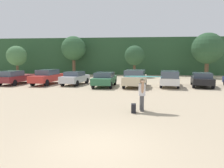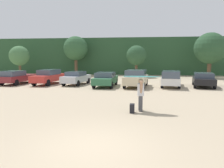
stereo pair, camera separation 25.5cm
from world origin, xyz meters
TOP-DOWN VIEW (x-y plane):
  - ground_plane at (0.00, 0.00)m, footprint 120.00×120.00m
  - hillside_ridge at (0.00, 35.50)m, footprint 108.00×12.00m
  - tree_center_left at (-17.28, 25.74)m, footprint 3.10×3.10m
  - tree_center_right at (-8.63, 27.62)m, footprint 3.89×3.89m
  - tree_right at (1.16, 25.78)m, footprint 2.95×2.95m
  - tree_left at (11.50, 25.64)m, footprint 4.41×4.41m
  - parked_car_maroon at (-11.50, 15.16)m, footprint 2.44×4.99m
  - parked_car_red at (-8.02, 15.41)m, footprint 2.28×4.87m
  - parked_car_silver at (-5.02, 15.39)m, footprint 2.38×4.21m
  - parked_car_forest_green at (-1.73, 14.24)m, footprint 2.05×4.37m
  - parked_car_champagne at (1.24, 14.30)m, footprint 2.46×4.51m
  - parked_car_white at (4.58, 14.82)m, footprint 2.39×4.93m
  - parked_car_black at (7.74, 15.22)m, footprint 2.60×4.41m
  - person_adult at (1.57, 4.79)m, footprint 0.35×0.72m
  - surfboard_teal at (1.58, 4.87)m, footprint 2.07×0.79m
  - backpack_dropped at (1.14, 4.33)m, footprint 0.24×0.34m

SIDE VIEW (x-z plane):
  - ground_plane at x=0.00m, z-range 0.00..0.00m
  - backpack_dropped at x=1.14m, z-range 0.00..0.45m
  - parked_car_silver at x=-5.02m, z-range 0.04..1.43m
  - parked_car_black at x=7.74m, z-range 0.06..1.42m
  - parked_car_forest_green at x=-1.73m, z-range 0.05..1.46m
  - parked_car_maroon at x=-11.50m, z-range 0.03..1.50m
  - parked_car_white at x=4.58m, z-range 0.03..1.61m
  - parked_car_red at x=-8.02m, z-range 0.04..1.61m
  - parked_car_champagne at x=1.24m, z-range 0.03..1.69m
  - person_adult at x=1.57m, z-range 0.11..1.82m
  - surfboard_teal at x=1.58m, z-range 1.76..1.85m
  - hillside_ridge at x=0.00m, z-range 0.00..6.20m
  - tree_center_left at x=-17.28m, z-range 0.78..5.49m
  - tree_right at x=1.16m, z-range 0.83..5.48m
  - tree_left at x=11.50m, z-range 0.96..7.34m
  - tree_center_right at x=-8.63m, z-range 1.17..7.48m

